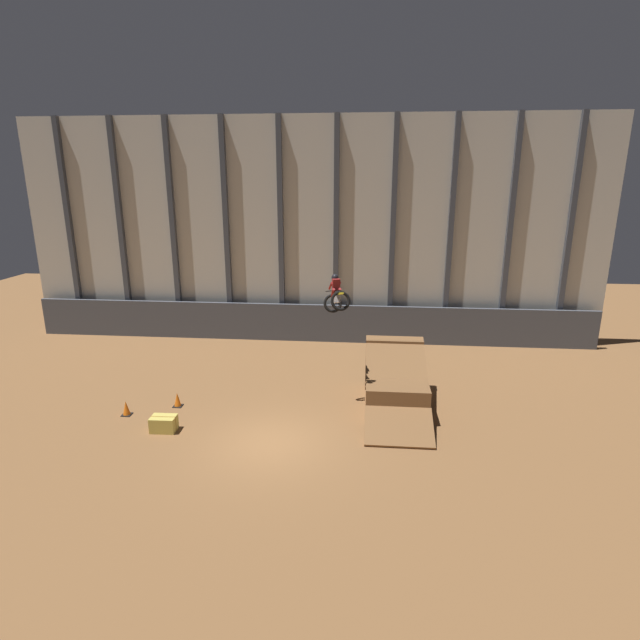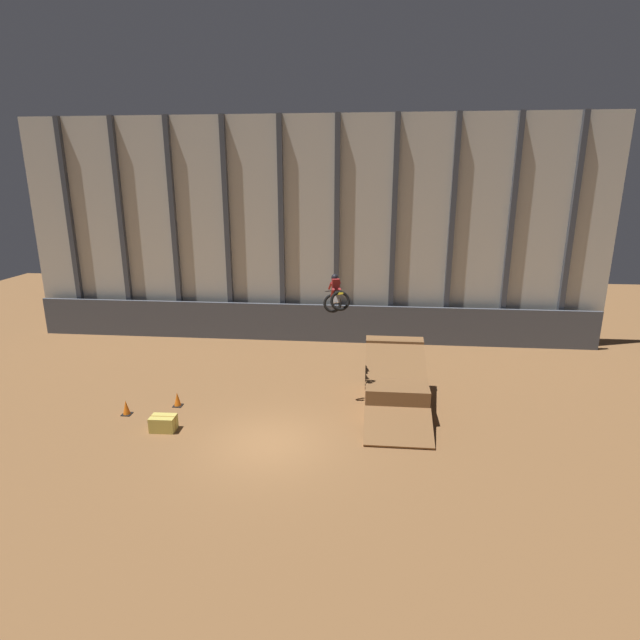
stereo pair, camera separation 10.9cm
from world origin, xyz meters
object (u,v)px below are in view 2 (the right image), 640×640
object	(u,v)px
traffic_cone_near_ramp	(126,408)
hay_bale_trackside	(163,423)
dirt_ramp	(395,385)
rider_bike_solo	(336,296)
traffic_cone_arena_edge	(177,400)

from	to	relation	value
traffic_cone_near_ramp	hay_bale_trackside	world-z (taller)	traffic_cone_near_ramp
dirt_ramp	traffic_cone_near_ramp	size ratio (longest dim) A/B	9.27
dirt_ramp	traffic_cone_near_ramp	xyz separation A→B (m)	(-10.44, -2.03, -0.54)
rider_bike_solo	traffic_cone_arena_edge	size ratio (longest dim) A/B	3.10
hay_bale_trackside	rider_bike_solo	bearing A→B (deg)	21.31
traffic_cone_arena_edge	hay_bale_trackside	world-z (taller)	traffic_cone_arena_edge
hay_bale_trackside	dirt_ramp	bearing A→B (deg)	20.18
dirt_ramp	hay_bale_trackside	bearing A→B (deg)	-159.82
dirt_ramp	hay_bale_trackside	size ratio (longest dim) A/B	5.85
dirt_ramp	hay_bale_trackside	xyz separation A→B (m)	(-8.49, -3.12, -0.54)
dirt_ramp	traffic_cone_arena_edge	distance (m)	8.83
traffic_cone_near_ramp	rider_bike_solo	bearing A→B (deg)	9.10
dirt_ramp	rider_bike_solo	world-z (taller)	rider_bike_solo
traffic_cone_near_ramp	hay_bale_trackside	size ratio (longest dim) A/B	0.63
rider_bike_solo	traffic_cone_near_ramp	xyz separation A→B (m)	(-8.05, -1.29, -4.34)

